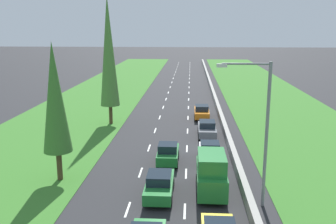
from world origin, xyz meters
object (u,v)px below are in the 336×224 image
object	(u,v)px
green_sedan_centre_lane	(159,184)
poplar_tree_third	(109,52)
street_light_mast	(261,125)
grey_sedan_right_lane	(207,129)
green_hatchback_centre_lane_fourth	(168,153)
poplar_tree_second	(55,98)
orange_sedan_right_lane	(202,112)
white_hatchback_right_lane	(210,152)
green_van_right_lane	(211,173)

from	to	relation	value
green_sedan_centre_lane	poplar_tree_third	xyz separation A→B (m)	(-7.15, 18.56, 7.45)
street_light_mast	grey_sedan_right_lane	bearing A→B (deg)	99.45
green_hatchback_centre_lane_fourth	poplar_tree_second	size ratio (longest dim) A/B	0.39
orange_sedan_right_lane	grey_sedan_right_lane	bearing A→B (deg)	-87.60
white_hatchback_right_lane	green_sedan_centre_lane	distance (m)	7.68
green_van_right_lane	poplar_tree_third	world-z (taller)	poplar_tree_third
green_van_right_lane	white_hatchback_right_lane	world-z (taller)	green_van_right_lane
poplar_tree_second	green_sedan_centre_lane	bearing A→B (deg)	-16.88
white_hatchback_right_lane	street_light_mast	world-z (taller)	street_light_mast
green_van_right_lane	poplar_tree_third	distance (m)	21.83
green_sedan_centre_lane	street_light_mast	bearing A→B (deg)	-8.87
white_hatchback_right_lane	grey_sedan_right_lane	bearing A→B (deg)	89.35
green_van_right_lane	green_sedan_centre_lane	size ratio (longest dim) A/B	1.09
poplar_tree_third	green_sedan_centre_lane	bearing A→B (deg)	-68.92
green_sedan_centre_lane	green_hatchback_centre_lane_fourth	world-z (taller)	green_hatchback_centre_lane_fourth
green_sedan_centre_lane	white_hatchback_right_lane	bearing A→B (deg)	61.97
green_hatchback_centre_lane_fourth	green_sedan_centre_lane	bearing A→B (deg)	-91.70
green_hatchback_centre_lane_fourth	orange_sedan_right_lane	world-z (taller)	green_hatchback_centre_lane_fourth
green_hatchback_centre_lane_fourth	white_hatchback_right_lane	bearing A→B (deg)	9.74
poplar_tree_third	street_light_mast	size ratio (longest dim) A/B	1.60
white_hatchback_right_lane	green_sedan_centre_lane	bearing A→B (deg)	-118.03
white_hatchback_right_lane	orange_sedan_right_lane	size ratio (longest dim) A/B	0.87
green_sedan_centre_lane	green_hatchback_centre_lane_fourth	xyz separation A→B (m)	(0.18, 6.19, 0.02)
green_sedan_centre_lane	orange_sedan_right_lane	bearing A→B (deg)	81.25
poplar_tree_third	green_hatchback_centre_lane_fourth	bearing A→B (deg)	-59.32
green_van_right_lane	white_hatchback_right_lane	xyz separation A→B (m)	(0.20, 6.05, -0.56)
green_sedan_centre_lane	grey_sedan_right_lane	bearing A→B (deg)	75.36
grey_sedan_right_lane	green_hatchback_centre_lane_fourth	bearing A→B (deg)	-113.82
green_van_right_lane	poplar_tree_second	distance (m)	11.96
poplar_tree_second	white_hatchback_right_lane	bearing A→B (deg)	22.10
poplar_tree_third	street_light_mast	bearing A→B (deg)	-55.62
green_hatchback_centre_lane_fourth	green_van_right_lane	bearing A→B (deg)	-59.41
grey_sedan_right_lane	orange_sedan_right_lane	bearing A→B (deg)	92.40
green_hatchback_centre_lane_fourth	poplar_tree_third	distance (m)	16.18
poplar_tree_second	poplar_tree_third	bearing A→B (deg)	88.83
white_hatchback_right_lane	poplar_tree_second	world-z (taller)	poplar_tree_second
poplar_tree_third	white_hatchback_right_lane	bearing A→B (deg)	-47.58
green_sedan_centre_lane	street_light_mast	world-z (taller)	street_light_mast
green_sedan_centre_lane	street_light_mast	distance (m)	7.68
green_van_right_lane	orange_sedan_right_lane	xyz separation A→B (m)	(-0.05, 21.15, -0.59)
white_hatchback_right_lane	street_light_mast	size ratio (longest dim) A/B	0.43
white_hatchback_right_lane	green_van_right_lane	bearing A→B (deg)	-91.86
green_van_right_lane	white_hatchback_right_lane	size ratio (longest dim) A/B	1.26
green_sedan_centre_lane	poplar_tree_third	size ratio (longest dim) A/B	0.31
white_hatchback_right_lane	poplar_tree_second	bearing A→B (deg)	-157.90
green_van_right_lane	poplar_tree_third	bearing A→B (deg)	120.66
poplar_tree_third	poplar_tree_second	bearing A→B (deg)	-91.17
green_hatchback_centre_lane_fourth	poplar_tree_third	world-z (taller)	poplar_tree_third
orange_sedan_right_lane	poplar_tree_second	xyz separation A→B (m)	(-10.85, -19.61, 5.25)
green_hatchback_centre_lane_fourth	poplar_tree_third	xyz separation A→B (m)	(-7.34, 12.36, 7.43)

